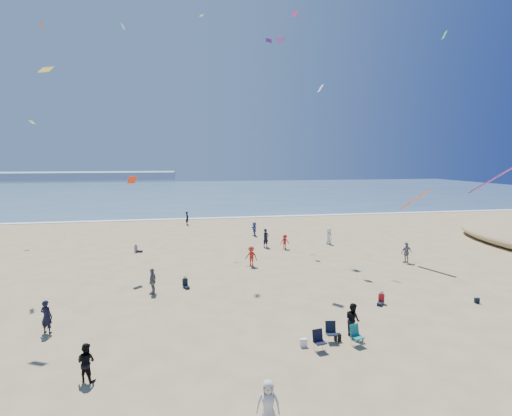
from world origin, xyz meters
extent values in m
plane|color=tan|center=(0.00, 0.00, 0.00)|extent=(220.00, 220.00, 0.00)
cube|color=#476B84|center=(0.00, 95.00, 0.03)|extent=(220.00, 100.00, 0.06)
cube|color=white|center=(0.00, 45.00, 0.04)|extent=(220.00, 1.20, 0.08)
cube|color=#7A8EA8|center=(-60.00, 170.00, 1.60)|extent=(110.00, 20.00, 3.20)
imported|color=gray|center=(-4.46, 11.43, 0.89)|extent=(0.72, 1.12, 1.77)
imported|color=black|center=(-6.43, 0.99, 0.80)|extent=(0.97, 0.88, 1.61)
imported|color=black|center=(-9.50, 6.15, 0.89)|extent=(0.77, 0.64, 1.79)
imported|color=black|center=(6.04, 23.87, 0.97)|extent=(0.85, 0.78, 1.94)
imported|color=black|center=(6.10, 2.87, 0.87)|extent=(0.79, 0.94, 1.74)
imported|color=gray|center=(16.88, 15.62, 0.92)|extent=(1.12, 0.57, 1.83)
imported|color=black|center=(-1.65, 39.67, 0.92)|extent=(0.51, 0.71, 1.83)
imported|color=white|center=(13.00, 24.24, 0.87)|extent=(0.75, 0.96, 1.73)
imported|color=#32478B|center=(6.01, 30.22, 0.82)|extent=(0.60, 1.55, 1.64)
imported|color=red|center=(7.79, 22.87, 0.73)|extent=(0.97, 0.59, 1.47)
imported|color=silver|center=(0.30, -3.19, 0.83)|extent=(0.93, 0.73, 1.67)
imported|color=red|center=(3.32, 17.12, 0.85)|extent=(1.26, 1.16, 1.70)
cube|color=white|center=(3.24, 2.19, 0.20)|extent=(0.35, 0.20, 0.40)
cube|color=black|center=(5.12, 2.43, 0.19)|extent=(0.30, 0.22, 0.38)
cube|color=black|center=(15.83, 5.78, 0.17)|extent=(0.28, 0.18, 0.34)
cube|color=white|center=(10.01, 19.34, 15.31)|extent=(0.41, 0.60, 0.63)
cube|color=yellow|center=(-9.98, 10.31, 14.23)|extent=(0.94, 0.79, 0.39)
cube|color=purple|center=(9.64, 26.71, 24.09)|extent=(0.74, 0.71, 0.48)
cube|color=#DB581F|center=(-12.87, 19.79, 19.44)|extent=(0.47, 0.85, 0.44)
cube|color=white|center=(-8.83, 36.95, 24.89)|extent=(0.51, 0.63, 0.69)
cube|color=red|center=(-6.17, 16.89, 7.45)|extent=(0.72, 0.72, 0.57)
cube|color=green|center=(0.30, 31.67, 24.97)|extent=(0.54, 0.49, 0.32)
cube|color=#5D2F9A|center=(5.62, 16.78, 18.53)|extent=(0.78, 0.85, 0.34)
cube|color=green|center=(17.82, 13.36, 18.56)|extent=(0.38, 0.53, 0.58)
cube|color=#782490|center=(8.07, 31.99, 22.79)|extent=(0.83, 0.50, 0.49)
cube|color=#B2DB1A|center=(-18.64, 33.86, 13.13)|extent=(0.61, 0.65, 0.39)
cube|color=#6C279D|center=(14.59, 3.30, 8.22)|extent=(0.35, 3.14, 2.21)
cube|color=#FF5B1A|center=(17.33, 15.54, 5.55)|extent=(0.35, 2.64, 1.87)
camera|label=1|loc=(-2.46, -15.50, 9.10)|focal=28.00mm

